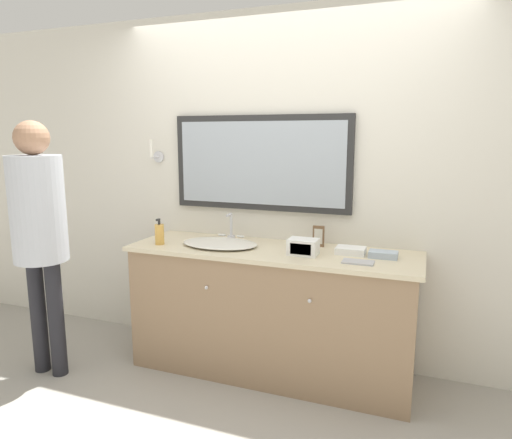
% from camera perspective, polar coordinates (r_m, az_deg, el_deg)
% --- Properties ---
extents(ground_plane, '(14.00, 14.00, 0.00)m').
position_cam_1_polar(ground_plane, '(3.19, -0.20, -20.96)').
color(ground_plane, '#9E998E').
extents(wall_back, '(8.00, 0.18, 2.55)m').
position_cam_1_polar(wall_back, '(3.38, 3.71, 3.91)').
color(wall_back, silver).
rests_on(wall_back, ground_plane).
extents(vanity_counter, '(1.99, 0.62, 0.90)m').
position_cam_1_polar(vanity_counter, '(3.27, 1.88, -11.37)').
color(vanity_counter, '#937556').
rests_on(vanity_counter, ground_plane).
extents(sink_basin, '(0.55, 0.41, 0.20)m').
position_cam_1_polar(sink_basin, '(3.24, -4.51, -2.93)').
color(sink_basin, silver).
rests_on(sink_basin, vanity_counter).
extents(soap_bottle, '(0.07, 0.07, 0.19)m').
position_cam_1_polar(soap_bottle, '(3.32, -11.97, -1.78)').
color(soap_bottle, gold).
rests_on(soap_bottle, vanity_counter).
extents(appliance_box, '(0.19, 0.14, 0.10)m').
position_cam_1_polar(appliance_box, '(2.99, 5.91, -3.43)').
color(appliance_box, white).
rests_on(appliance_box, vanity_counter).
extents(picture_frame, '(0.08, 0.01, 0.15)m').
position_cam_1_polar(picture_frame, '(3.21, 7.82, -2.09)').
color(picture_frame, brown).
rests_on(picture_frame, vanity_counter).
extents(hand_towel_near_sink, '(0.19, 0.13, 0.05)m').
position_cam_1_polar(hand_towel_near_sink, '(3.06, 11.75, -3.82)').
color(hand_towel_near_sink, white).
rests_on(hand_towel_near_sink, vanity_counter).
extents(hand_towel_far_corner, '(0.18, 0.11, 0.04)m').
position_cam_1_polar(hand_towel_far_corner, '(3.02, 15.62, -4.24)').
color(hand_towel_far_corner, '#A8B7C6').
rests_on(hand_towel_far_corner, vanity_counter).
extents(metal_tray, '(0.19, 0.11, 0.01)m').
position_cam_1_polar(metal_tray, '(2.87, 12.65, -5.21)').
color(metal_tray, '#ADADB2').
rests_on(metal_tray, vanity_counter).
extents(person, '(0.35, 0.35, 1.76)m').
position_cam_1_polar(person, '(3.40, -25.52, -0.04)').
color(person, '#232328').
rests_on(person, ground_plane).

